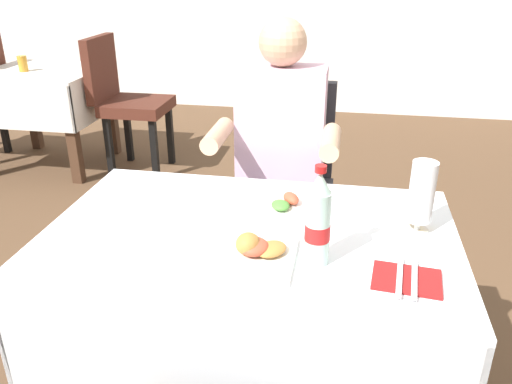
# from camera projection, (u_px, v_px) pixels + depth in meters

# --- Properties ---
(main_dining_table) EXTENTS (1.22, 0.78, 0.72)m
(main_dining_table) POSITION_uv_depth(u_px,v_px,m) (250.00, 278.00, 1.62)
(main_dining_table) COLOR white
(main_dining_table) RESTS_ON ground
(chair_far_diner_seat) EXTENTS (0.44, 0.50, 0.97)m
(chair_far_diner_seat) POSITION_uv_depth(u_px,v_px,m) (283.00, 181.00, 2.32)
(chair_far_diner_seat) COLOR #2D2D33
(chair_far_diner_seat) RESTS_ON ground
(seated_diner_far) EXTENTS (0.50, 0.46, 1.26)m
(seated_diner_far) POSITION_uv_depth(u_px,v_px,m) (279.00, 156.00, 2.16)
(seated_diner_far) COLOR #282D42
(seated_diner_far) RESTS_ON ground
(plate_near_camera) EXTENTS (0.24, 0.24, 0.07)m
(plate_near_camera) POSITION_uv_depth(u_px,v_px,m) (253.00, 251.00, 1.40)
(plate_near_camera) COLOR white
(plate_near_camera) RESTS_ON main_dining_table
(plate_far_diner) EXTENTS (0.24, 0.24, 0.05)m
(plate_far_diner) POSITION_uv_depth(u_px,v_px,m) (278.00, 206.00, 1.67)
(plate_far_diner) COLOR white
(plate_far_diner) RESTS_ON main_dining_table
(beer_glass_left) EXTENTS (0.07, 0.07, 0.22)m
(beer_glass_left) POSITION_uv_depth(u_px,v_px,m) (421.00, 197.00, 1.50)
(beer_glass_left) COLOR white
(beer_glass_left) RESTS_ON main_dining_table
(cola_bottle_primary) EXTENTS (0.07, 0.07, 0.28)m
(cola_bottle_primary) POSITION_uv_depth(u_px,v_px,m) (318.00, 222.00, 1.33)
(cola_bottle_primary) COLOR silver
(cola_bottle_primary) RESTS_ON main_dining_table
(napkin_cutlery_set) EXTENTS (0.18, 0.19, 0.01)m
(napkin_cutlery_set) POSITION_uv_depth(u_px,v_px,m) (407.00, 279.00, 1.30)
(napkin_cutlery_set) COLOR maroon
(napkin_cutlery_set) RESTS_ON main_dining_table
(background_dining_table) EXTENTS (0.81, 0.74, 0.72)m
(background_dining_table) POSITION_uv_depth(u_px,v_px,m) (46.00, 96.00, 3.83)
(background_dining_table) COLOR white
(background_dining_table) RESTS_ON ground
(background_chair_right) EXTENTS (0.50, 0.44, 0.97)m
(background_chair_right) POSITION_uv_depth(u_px,v_px,m) (124.00, 97.00, 3.72)
(background_chair_right) COLOR #4C2319
(background_chair_right) RESTS_ON ground
(background_table_tumbler) EXTENTS (0.06, 0.06, 0.11)m
(background_table_tumbler) POSITION_uv_depth(u_px,v_px,m) (23.00, 64.00, 3.67)
(background_table_tumbler) COLOR #C68928
(background_table_tumbler) RESTS_ON background_dining_table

